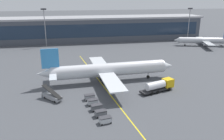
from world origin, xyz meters
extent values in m
plane|color=#47494F|center=(0.00, 0.00, 0.00)|extent=(700.00, 700.00, 0.00)
cube|color=yellow|center=(-3.24, 2.00, 0.00)|extent=(10.34, 79.41, 0.01)
cube|color=#424751|center=(-15.58, 78.60, 6.46)|extent=(163.72, 18.38, 12.93)
cube|color=#1E2D42|center=(-15.58, 69.35, 7.11)|extent=(158.81, 0.16, 7.24)
cube|color=#99999E|center=(-15.58, 78.60, 13.43)|extent=(166.99, 18.75, 1.00)
cylinder|color=silver|center=(-0.90, 7.04, 3.87)|extent=(36.91, 5.79, 3.93)
cylinder|color=silver|center=(-0.90, 7.04, 4.23)|extent=(36.17, 5.59, 3.77)
cone|color=silver|center=(18.83, 8.04, 3.87)|extent=(4.11, 3.93, 3.73)
cone|color=silver|center=(-20.83, 6.03, 4.26)|extent=(4.88, 3.57, 3.34)
cube|color=#388CD1|center=(-18.76, 6.13, 8.78)|extent=(5.12, 0.62, 5.89)
cube|color=silver|center=(-18.46, 10.08, 4.46)|extent=(2.32, 6.38, 0.24)
cube|color=silver|center=(-18.06, 2.23, 4.46)|extent=(2.32, 6.38, 0.24)
cube|color=silver|center=(-2.89, 16.64, 3.58)|extent=(5.58, 15.66, 0.40)
cube|color=silver|center=(-1.91, -2.71, 3.58)|extent=(5.58, 15.66, 0.40)
cylinder|color=#939399|center=(-1.75, 13.91, 2.20)|extent=(3.13, 2.31, 2.16)
cylinder|color=#939399|center=(-1.05, 0.12, 2.20)|extent=(3.13, 2.31, 2.16)
cylinder|color=black|center=(12.32, 7.71, 0.50)|extent=(1.02, 0.45, 1.00)
cylinder|color=slate|center=(12.32, 7.71, 1.45)|extent=(0.20, 0.20, 1.91)
cylinder|color=black|center=(-3.19, 8.69, 0.50)|extent=(1.02, 0.45, 1.00)
cylinder|color=slate|center=(-3.19, 8.69, 1.45)|extent=(0.20, 0.20, 1.91)
cylinder|color=black|center=(-3.01, 5.16, 0.50)|extent=(1.02, 0.45, 1.00)
cylinder|color=slate|center=(-3.01, 5.16, 1.45)|extent=(0.20, 0.20, 1.91)
cube|color=#232326|center=(10.64, -3.84, 0.75)|extent=(10.27, 5.59, 0.50)
cube|color=yellow|center=(14.80, -2.42, 2.00)|extent=(3.46, 3.27, 2.50)
cube|color=black|center=(15.99, -2.01, 2.50)|extent=(0.89, 2.23, 1.12)
cylinder|color=silver|center=(10.37, -3.93, 2.10)|extent=(6.39, 4.02, 2.20)
cylinder|color=black|center=(13.89, -1.47, 0.50)|extent=(1.06, 0.65, 1.00)
cylinder|color=black|center=(14.66, -3.72, 0.50)|extent=(1.06, 0.65, 1.00)
cylinder|color=black|center=(9.97, -2.81, 0.50)|extent=(1.06, 0.65, 1.00)
cylinder|color=black|center=(10.74, -5.06, 0.50)|extent=(1.06, 0.65, 1.00)
cylinder|color=black|center=(7.98, -3.49, 0.50)|extent=(1.06, 0.65, 1.00)
cylinder|color=black|center=(8.75, -5.73, 0.50)|extent=(1.06, 0.65, 1.00)
cube|color=gray|center=(-18.24, -3.56, 0.85)|extent=(5.34, 5.79, 1.10)
cube|color=black|center=(-18.24, -3.56, 2.30)|extent=(5.49, 6.11, 2.38)
cylinder|color=black|center=(-16.23, -4.60, 0.30)|extent=(0.58, 0.62, 0.60)
cylinder|color=black|center=(-17.53, -5.71, 0.30)|extent=(0.58, 0.62, 0.60)
cylinder|color=black|center=(-18.96, -1.40, 0.30)|extent=(0.58, 0.62, 0.60)
cylinder|color=black|center=(-20.26, -2.52, 0.30)|extent=(0.58, 0.62, 0.60)
cube|color=#B2B7BC|center=(-6.34, -18.02, 0.73)|extent=(2.82, 1.92, 1.10)
cube|color=#333338|center=(-6.34, -18.02, 1.43)|extent=(2.87, 1.96, 0.10)
cylinder|color=black|center=(-7.24, -18.93, 0.18)|extent=(0.38, 0.18, 0.36)
cylinder|color=black|center=(-7.50, -17.46, 0.18)|extent=(0.38, 0.18, 0.36)
cylinder|color=black|center=(-5.19, -18.58, 0.18)|extent=(0.38, 0.18, 0.36)
cylinder|color=black|center=(-5.45, -17.10, 0.18)|extent=(0.38, 0.18, 0.36)
cube|color=#595B60|center=(-6.89, -14.86, 0.73)|extent=(2.82, 1.92, 1.10)
cube|color=#333338|center=(-6.89, -14.86, 1.43)|extent=(2.87, 1.96, 0.10)
cylinder|color=black|center=(-7.79, -15.78, 0.18)|extent=(0.38, 0.18, 0.36)
cylinder|color=black|center=(-8.04, -14.30, 0.18)|extent=(0.38, 0.18, 0.36)
cylinder|color=black|center=(-5.74, -15.43, 0.18)|extent=(0.38, 0.18, 0.36)
cylinder|color=black|center=(-5.99, -13.95, 0.18)|extent=(0.38, 0.18, 0.36)
cube|color=#595B60|center=(-7.44, -11.71, 0.73)|extent=(2.82, 1.92, 1.10)
cube|color=#333338|center=(-7.44, -11.71, 1.43)|extent=(2.87, 1.96, 0.10)
cylinder|color=black|center=(-8.34, -12.63, 0.18)|extent=(0.38, 0.18, 0.36)
cylinder|color=black|center=(-8.59, -11.15, 0.18)|extent=(0.38, 0.18, 0.36)
cylinder|color=black|center=(-6.29, -12.27, 0.18)|extent=(0.38, 0.18, 0.36)
cylinder|color=black|center=(-6.54, -10.80, 0.18)|extent=(0.38, 0.18, 0.36)
cube|color=#B2B7BC|center=(-7.99, -8.56, 0.73)|extent=(2.82, 1.92, 1.10)
cube|color=#333338|center=(-7.99, -8.56, 1.43)|extent=(2.87, 1.96, 0.10)
cylinder|color=black|center=(-8.88, -9.48, 0.18)|extent=(0.38, 0.18, 0.36)
cylinder|color=black|center=(-9.14, -8.00, 0.18)|extent=(0.38, 0.18, 0.36)
cylinder|color=black|center=(-6.83, -9.12, 0.18)|extent=(0.38, 0.18, 0.36)
cylinder|color=black|center=(-7.09, -7.64, 0.18)|extent=(0.38, 0.18, 0.36)
cube|color=gray|center=(-8.54, -5.41, 0.73)|extent=(2.82, 1.92, 1.10)
cube|color=#333338|center=(-8.54, -5.41, 1.43)|extent=(2.87, 1.96, 0.10)
cylinder|color=black|center=(-9.43, -6.32, 0.18)|extent=(0.38, 0.18, 0.36)
cylinder|color=black|center=(-9.69, -4.85, 0.18)|extent=(0.38, 0.18, 0.36)
cylinder|color=black|center=(-7.38, -5.97, 0.18)|extent=(0.38, 0.18, 0.36)
cylinder|color=black|center=(-7.64, -4.49, 0.18)|extent=(0.38, 0.18, 0.36)
cylinder|color=#B2B7BC|center=(58.08, 51.29, 2.91)|extent=(25.50, 9.71, 2.90)
cylinder|color=silver|center=(58.08, 51.29, 3.17)|extent=(24.97, 9.46, 2.78)
cone|color=#B2B7BC|center=(44.74, 55.02, 2.91)|extent=(3.53, 3.43, 2.75)
cube|color=#B2B7BC|center=(70.25, 50.88, 3.34)|extent=(2.64, 4.85, 0.17)
cube|color=#B2B7BC|center=(57.28, 44.41, 2.69)|extent=(6.25, 11.32, 0.29)
cube|color=#B2B7BC|center=(60.96, 57.58, 2.69)|extent=(6.25, 11.32, 0.29)
cylinder|color=#939399|center=(57.10, 46.47, 1.68)|extent=(2.58, 2.13, 1.59)
cylinder|color=#939399|center=(59.74, 55.90, 1.68)|extent=(2.58, 2.13, 1.59)
cylinder|color=black|center=(49.18, 53.78, 0.36)|extent=(0.77, 0.47, 0.72)
cylinder|color=slate|center=(49.18, 53.78, 1.09)|extent=(0.14, 0.14, 1.46)
cylinder|color=black|center=(59.21, 49.62, 0.36)|extent=(0.77, 0.47, 0.72)
cylinder|color=slate|center=(59.21, 49.62, 1.09)|extent=(0.14, 0.14, 1.46)
cylinder|color=black|center=(59.91, 52.13, 0.36)|extent=(0.77, 0.47, 0.72)
cylinder|color=slate|center=(59.91, 52.13, 1.09)|extent=(0.14, 0.14, 1.46)
cylinder|color=gray|center=(57.30, 66.60, 9.15)|extent=(0.44, 0.44, 18.30)
cube|color=#333338|center=(57.30, 66.60, 18.70)|extent=(2.80, 0.50, 0.80)
cylinder|color=gray|center=(-24.56, 66.60, 9.45)|extent=(0.44, 0.44, 18.90)
cube|color=#333338|center=(-24.56, 66.60, 19.30)|extent=(2.80, 0.50, 0.80)
camera|label=1|loc=(-13.49, -63.18, 26.95)|focal=38.04mm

